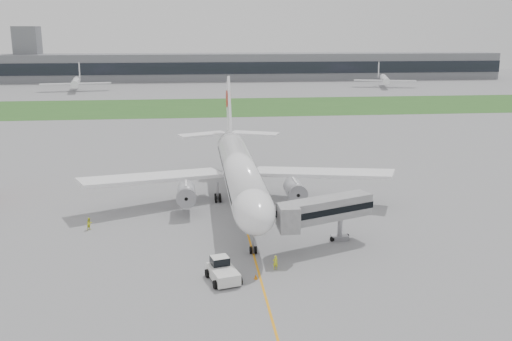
{
  "coord_description": "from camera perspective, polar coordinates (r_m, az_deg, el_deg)",
  "views": [
    {
      "loc": [
        -6.84,
        -78.6,
        26.06
      ],
      "look_at": [
        2.25,
        2.0,
        6.05
      ],
      "focal_mm": 40.0,
      "sensor_mm": 36.0,
      "label": 1
    }
  ],
  "objects": [
    {
      "name": "distant_aircraft_right",
      "position": [
        276.66,
        12.71,
        8.12
      ],
      "size": [
        33.97,
        31.6,
        10.88
      ],
      "primitive_type": null,
      "rotation": [
        0.0,
        0.0,
        -0.26
      ],
      "color": "white",
      "rests_on": "ground"
    },
    {
      "name": "control_tower",
      "position": [
        322.59,
        -21.58,
        8.27
      ],
      "size": [
        12.0,
        12.0,
        56.0
      ],
      "primitive_type": null,
      "color": "gray",
      "rests_on": "ground"
    },
    {
      "name": "ground_crew_near",
      "position": [
        64.53,
        1.95,
        -9.18
      ],
      "size": [
        0.66,
        0.5,
        1.64
      ],
      "primitive_type": "imported",
      "rotation": [
        0.0,
        0.0,
        3.34
      ],
      "color": "yellow",
      "rests_on": "ground"
    },
    {
      "name": "apron_markings",
      "position": [
        78.38,
        -1.06,
        -5.56
      ],
      "size": [
        70.0,
        70.0,
        0.04
      ],
      "primitive_type": null,
      "color": "orange",
      "rests_on": "ground"
    },
    {
      "name": "safety_cone_right",
      "position": [
        66.11,
        1.91,
        -9.12
      ],
      "size": [
        0.38,
        0.38,
        0.53
      ],
      "primitive_type": "cone",
      "color": "orange",
      "rests_on": "ground"
    },
    {
      "name": "safety_cone_left",
      "position": [
        62.34,
        -0.02,
        -10.56
      ],
      "size": [
        0.43,
        0.43,
        0.59
      ],
      "primitive_type": "cone",
      "color": "orange",
      "rests_on": "ground"
    },
    {
      "name": "distant_aircraft_left",
      "position": [
        264.55,
        -17.52,
        7.57
      ],
      "size": [
        33.52,
        30.53,
        11.48
      ],
      "primitive_type": null,
      "rotation": [
        0.0,
        0.0,
        0.14
      ],
      "color": "white",
      "rests_on": "ground"
    },
    {
      "name": "ground_crew_far",
      "position": [
        79.87,
        -16.31,
        -5.13
      ],
      "size": [
        1.0,
        1.04,
        1.68
      ],
      "primitive_type": "imported",
      "rotation": [
        0.0,
        0.0,
        0.92
      ],
      "color": "yellow",
      "rests_on": "ground"
    },
    {
      "name": "ground",
      "position": [
        83.09,
        -1.39,
        -4.42
      ],
      "size": [
        600.0,
        600.0,
        0.0
      ],
      "primitive_type": "plane",
      "color": "gray",
      "rests_on": "ground"
    },
    {
      "name": "grass_strip",
      "position": [
        200.42,
        -4.45,
        6.35
      ],
      "size": [
        600.0,
        50.0,
        0.02
      ],
      "primitive_type": "cube",
      "color": "#2D5D23",
      "rests_on": "ground"
    },
    {
      "name": "terminal_building",
      "position": [
        309.14,
        -5.23,
        10.27
      ],
      "size": [
        320.0,
        22.3,
        14.0
      ],
      "color": "gray",
      "rests_on": "ground"
    },
    {
      "name": "pushback_tug",
      "position": [
        62.0,
        -3.39,
        -9.95
      ],
      "size": [
        3.93,
        4.99,
        2.3
      ],
      "rotation": [
        0.0,
        0.0,
        0.25
      ],
      "color": "silver",
      "rests_on": "ground"
    },
    {
      "name": "airliner",
      "position": [
        86.2,
        -1.7,
        0.16
      ],
      "size": [
        48.13,
        53.95,
        17.88
      ],
      "color": "white",
      "rests_on": "ground"
    },
    {
      "name": "jet_bridge",
      "position": [
        70.23,
        6.45,
        -4.03
      ],
      "size": [
        12.89,
        8.26,
        6.21
      ],
      "rotation": [
        0.0,
        0.0,
        0.39
      ],
      "color": "#A6A6A8",
      "rests_on": "ground"
    }
  ]
}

